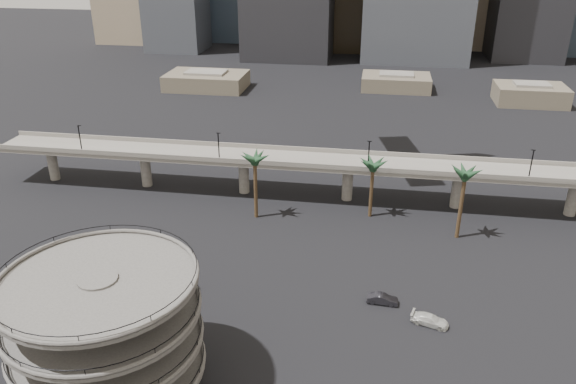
% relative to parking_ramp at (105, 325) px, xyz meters
% --- Properties ---
extents(ground, '(700.00, 700.00, 0.00)m').
position_rel_parking_ramp_xyz_m(ground, '(13.00, 4.00, -9.84)').
color(ground, black).
rests_on(ground, ground).
extents(parking_ramp, '(22.20, 22.20, 17.35)m').
position_rel_parking_ramp_xyz_m(parking_ramp, '(0.00, 0.00, 0.00)').
color(parking_ramp, '#504E4B').
rests_on(parking_ramp, ground).
extents(overpass, '(130.00, 9.30, 14.70)m').
position_rel_parking_ramp_xyz_m(overpass, '(13.00, 59.00, -2.50)').
color(overpass, slate).
rests_on(overpass, ground).
extents(palm_trees, '(42.40, 10.40, 14.00)m').
position_rel_parking_ramp_xyz_m(palm_trees, '(27.02, 48.65, 1.59)').
color(palm_trees, '#49351F').
rests_on(palm_trees, ground).
extents(low_buildings, '(135.00, 27.50, 6.80)m').
position_rel_parking_ramp_xyz_m(low_buildings, '(19.89, 146.30, -6.97)').
color(low_buildings, '#665B4B').
rests_on(low_buildings, ground).
extents(car_a, '(4.55, 2.10, 1.51)m').
position_rel_parking_ramp_xyz_m(car_a, '(1.08, 22.08, -9.08)').
color(car_a, '#A61B17').
rests_on(car_a, ground).
extents(car_b, '(4.75, 1.83, 1.54)m').
position_rel_parking_ramp_xyz_m(car_b, '(31.74, 23.25, -9.06)').
color(car_b, black).
rests_on(car_b, ground).
extents(car_c, '(5.67, 3.47, 1.54)m').
position_rel_parking_ramp_xyz_m(car_c, '(38.44, 19.28, -9.07)').
color(car_c, silver).
rests_on(car_c, ground).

